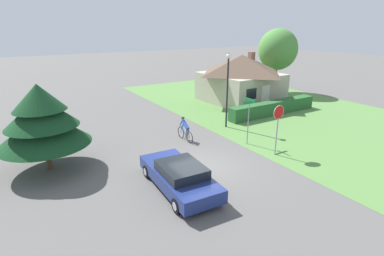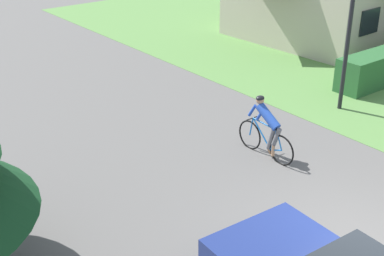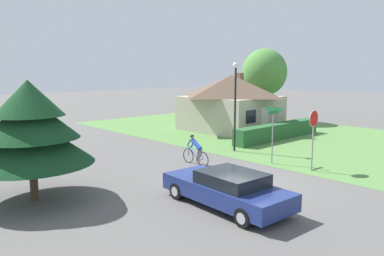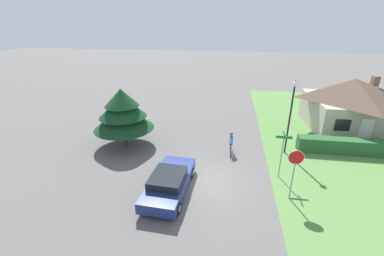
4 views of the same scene
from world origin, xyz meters
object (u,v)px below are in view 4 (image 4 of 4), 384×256
Objects in this scene: stop_sign at (295,165)px; street_lamp at (291,107)px; conifer_tall_near at (123,112)px; street_name_sign at (283,147)px; sedan_left_lane at (169,182)px; cyclist at (231,144)px; cottage_house at (350,103)px.

street_lamp is (0.67, 5.26, 1.34)m from stop_sign.
street_name_sign is at bearing -14.22° from conifer_tall_near.
sedan_left_lane is 2.70× the size of cyclist.
stop_sign is (3.13, -4.52, 1.32)m from cyclist.
conifer_tall_near is (-10.67, 2.71, 0.66)m from street_name_sign.
cottage_house reaches higher than sedan_left_lane.
cottage_house is 2.48× the size of stop_sign.
sedan_left_lane is at bearing 2.86° from stop_sign.
cottage_house is 11.07m from street_name_sign.
street_name_sign reaches higher than sedan_left_lane.
conifer_tall_near is (-17.52, -5.99, 0.38)m from cottage_house.
cyclist is at bearing -29.84° from sedan_left_lane.
street_lamp is 1.19× the size of conifer_tall_near.
street_lamp reaches higher than cottage_house.
street_lamp is at bearing 2.55° from conifer_tall_near.
sedan_left_lane is at bearing -141.05° from street_lamp.
conifer_tall_near reaches higher than sedan_left_lane.
cottage_house reaches higher than conifer_tall_near.
conifer_tall_near reaches higher than street_name_sign.
street_lamp is 11.61m from conifer_tall_near.
stop_sign is at bearing -124.12° from cottage_house.
cyclist is 0.64× the size of street_name_sign.
cottage_house is at bearing -57.53° from cyclist.
street_name_sign is at bearing -105.64° from street_lamp.
street_lamp is 1.82× the size of street_name_sign.
cottage_house is 2.49× the size of street_name_sign.
sedan_left_lane is 0.94× the size of street_lamp.
street_lamp is (-5.94, -5.48, 1.13)m from cottage_house.
conifer_tall_near is at bearing 88.30° from cyclist.
stop_sign is at bearing -97.21° from street_lamp.
street_name_sign is (-0.90, -3.22, -1.42)m from street_lamp.
conifer_tall_near is at bearing -24.30° from stop_sign.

